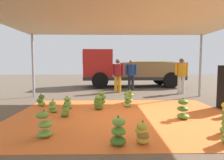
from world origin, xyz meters
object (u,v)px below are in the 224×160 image
worker_0 (181,73)px  worker_2 (131,73)px  banana_bunch_12 (127,100)px  cargo_truck_main (128,69)px  banana_bunch_10 (44,125)px  banana_bunch_8 (53,107)px  banana_bunch_5 (118,132)px  banana_bunch_2 (68,103)px  banana_bunch_13 (183,110)px  banana_bunch_3 (98,103)px  banana_bunch_11 (66,111)px  banana_bunch_6 (102,98)px  banana_bunch_9 (142,133)px  banana_bunch_1 (41,101)px  worker_1 (118,73)px  banana_bunch_4 (130,97)px

worker_0 → worker_2: (-2.41, 1.09, -0.04)m
banana_bunch_12 → cargo_truck_main: 6.35m
banana_bunch_10 → worker_2: size_ratio=0.33×
banana_bunch_12 → banana_bunch_8: bearing=-162.9°
banana_bunch_8 → worker_2: worker_2 is taller
banana_bunch_5 → banana_bunch_8: (-1.87, 2.37, -0.07)m
banana_bunch_2 → banana_bunch_13: banana_bunch_13 is taller
banana_bunch_8 → cargo_truck_main: size_ratio=0.06×
cargo_truck_main → worker_2: 2.15m
banana_bunch_3 → banana_bunch_10: size_ratio=0.88×
banana_bunch_10 → banana_bunch_11: size_ratio=1.30×
banana_bunch_11 → banana_bunch_8: bearing=134.4°
banana_bunch_6 → banana_bunch_9: 3.70m
banana_bunch_1 → banana_bunch_12: bearing=-3.4°
banana_bunch_8 → worker_1: bearing=62.4°
worker_2 → cargo_truck_main: bearing=89.1°
banana_bunch_4 → banana_bunch_5: (-0.64, -3.86, 0.01)m
banana_bunch_10 → banana_bunch_5: bearing=-15.4°
banana_bunch_6 → worker_2: (1.52, 3.56, 0.77)m
cargo_truck_main → worker_1: cargo_truck_main is taller
banana_bunch_3 → worker_2: 4.83m
banana_bunch_5 → banana_bunch_10: bearing=164.6°
banana_bunch_2 → worker_2: 5.10m
banana_bunch_2 → banana_bunch_8: banana_bunch_2 is taller
banana_bunch_6 → worker_2: bearing=66.8°
banana_bunch_13 → cargo_truck_main: (-0.70, 7.71, 0.92)m
banana_bunch_8 → banana_bunch_3: bearing=13.5°
banana_bunch_5 → banana_bunch_13: 2.44m
banana_bunch_4 → banana_bunch_5: size_ratio=0.95×
banana_bunch_3 → cargo_truck_main: 6.90m
banana_bunch_9 → banana_bunch_12: 3.05m
banana_bunch_3 → worker_1: bearing=78.0°
banana_bunch_5 → banana_bunch_11: (-1.37, 1.86, -0.05)m
banana_bunch_9 → cargo_truck_main: size_ratio=0.07×
banana_bunch_8 → banana_bunch_12: 2.46m
banana_bunch_1 → banana_bunch_10: banana_bunch_10 is taller
banana_bunch_12 → worker_1: worker_1 is taller
banana_bunch_6 → cargo_truck_main: (1.56, 5.70, 0.94)m
banana_bunch_6 → banana_bunch_10: size_ratio=0.92×
banana_bunch_11 → worker_0: (4.87, 4.24, 0.85)m
banana_bunch_4 → banana_bunch_2: bearing=-156.4°
banana_bunch_10 → banana_bunch_4: bearing=58.7°
banana_bunch_4 → banana_bunch_10: 4.05m
banana_bunch_8 → banana_bunch_11: bearing=-45.6°
banana_bunch_10 → cargo_truck_main: bearing=73.8°
banana_bunch_4 → worker_2: 3.45m
banana_bunch_3 → banana_bunch_10: banana_bunch_10 is taller
banana_bunch_2 → banana_bunch_3: banana_bunch_3 is taller
banana_bunch_4 → worker_1: 2.83m
banana_bunch_4 → banana_bunch_12: size_ratio=0.90×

